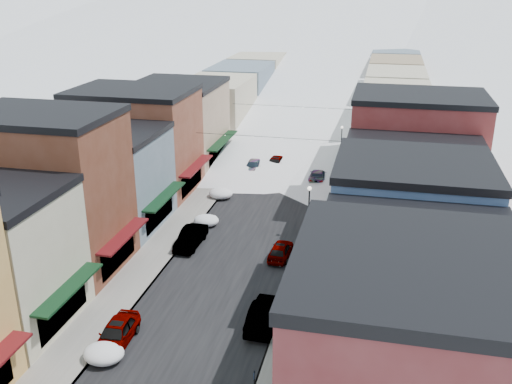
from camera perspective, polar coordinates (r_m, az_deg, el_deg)
The scene contains 31 objects.
road at distance 79.37m, azimuth 4.41°, elevation 4.88°, with size 10.00×160.00×0.01m, color black.
sidewalk_left at distance 80.53m, azimuth -0.26°, elevation 5.23°, with size 3.20×160.00×0.15m, color gray.
sidewalk_right at distance 78.72m, azimuth 9.18°, elevation 4.59°, with size 3.20×160.00×0.15m, color gray.
curb_left at distance 80.20m, azimuth 0.83°, elevation 5.16°, with size 0.10×160.00×0.15m, color slate.
curb_right at distance 78.82m, azimuth 8.05°, elevation 4.67°, with size 0.10×160.00×0.15m, color slate.
bldg_l_brick_near at distance 46.29m, azimuth -20.22°, elevation 0.01°, with size 12.30×8.20×12.50m.
bldg_l_grayblue at distance 53.49m, azimuth -14.77°, elevation 1.36°, with size 11.30×9.20×9.00m.
bldg_l_brick_far at distance 61.32m, azimuth -11.92°, elevation 5.05°, with size 13.30×9.20×11.00m.
bldg_l_tan at distance 70.00m, azimuth -7.80°, elevation 6.82°, with size 11.30×11.20×10.00m.
bldg_r_green at distance 32.43m, azimuth 15.22°, elevation -11.46°, with size 11.30×9.20×9.50m.
bldg_r_blue at distance 40.16m, azimuth 14.95°, elevation -4.09°, with size 11.30×9.20×10.50m.
bldg_r_cream at distance 48.79m, azimuth 15.22°, elevation -0.57°, with size 12.30×9.20×9.00m.
bldg_r_brick_far at distance 56.95m, azimuth 15.60°, elevation 3.78°, with size 13.30×9.20×11.50m.
bldg_r_tan at distance 66.80m, azimuth 14.38°, elevation 5.46°, with size 11.30×11.20×9.50m.
distant_blocks at distance 100.74m, azimuth 6.47°, elevation 10.55°, with size 34.00×55.00×8.00m.
overhead_cables at distance 65.86m, azimuth 2.91°, elevation 7.17°, with size 16.40×15.04×0.04m.
car_silver_sedan at distance 37.71m, azimuth -13.78°, elevation -13.55°, with size 1.83×4.54×1.55m, color gray.
car_dark_hatch at distance 49.11m, azimuth -6.54°, elevation -4.55°, with size 1.63×4.66×1.54m, color black.
car_silver_wagon at distance 67.13m, azimuth -0.26°, elevation 2.56°, with size 1.91×4.70×1.36m, color gray.
car_green_sedan at distance 38.42m, azimuth 0.86°, elevation -12.09°, with size 1.72×4.94×1.63m, color black.
car_gray_suv at distance 46.90m, azimuth 2.47°, elevation -5.83°, with size 1.59×3.95×1.35m, color gray.
car_black_sedan at distance 64.47m, azimuth 6.21°, elevation 1.65°, with size 1.88×4.62×1.34m, color black.
car_lane_silver at distance 68.13m, azimuth 1.96°, elevation 2.91°, with size 1.84×4.58×1.56m, color gray.
car_lane_white at distance 87.64m, azimuth 5.69°, elevation 6.82°, with size 2.26×4.91×1.36m, color silver.
parking_sign at distance 31.96m, azimuth -0.17°, elevation -18.65°, with size 0.06×0.28×2.07m.
trash_can at distance 44.42m, azimuth 4.09°, elevation -7.48°, with size 0.60×0.60×1.02m.
streetlamp_near at distance 50.04m, azimuth 5.32°, elevation -1.23°, with size 0.37×0.37×4.51m.
streetlamp_far at distance 73.28m, azimuth 8.55°, elevation 5.46°, with size 0.32×0.32×3.87m.
snow_pile_near at distance 36.67m, azimuth -14.87°, elevation -15.27°, with size 2.50×2.74×1.06m.
snow_pile_mid at distance 53.09m, azimuth -4.95°, elevation -2.83°, with size 2.36×2.65×1.00m.
snow_pile_far at distance 59.38m, azimuth -3.50°, elevation -0.14°, with size 2.49×2.74×1.06m.
Camera 1 is at (10.88, -15.58, 21.66)m, focal length 40.00 mm.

